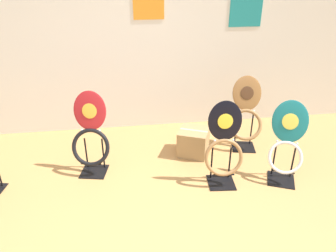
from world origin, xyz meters
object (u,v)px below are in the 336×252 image
(toilet_seat_display_crimson_swirl, at_px, (91,137))
(storage_box, at_px, (193,142))
(toilet_seat_display_jazz_black, at_px, (224,149))
(toilet_seat_display_teal_sax, at_px, (287,143))
(toilet_seat_display_woodgrain, at_px, (246,115))

(toilet_seat_display_crimson_swirl, bearing_deg, storage_box, 10.72)
(toilet_seat_display_crimson_swirl, xyz_separation_m, toilet_seat_display_jazz_black, (1.36, -0.41, -0.01))
(toilet_seat_display_crimson_swirl, relative_size, storage_box, 2.05)
(toilet_seat_display_crimson_swirl, xyz_separation_m, storage_box, (1.19, 0.23, -0.28))
(toilet_seat_display_jazz_black, relative_size, storage_box, 2.04)
(toilet_seat_display_teal_sax, bearing_deg, storage_box, 142.87)
(toilet_seat_display_teal_sax, height_order, toilet_seat_display_jazz_black, toilet_seat_display_jazz_black)
(toilet_seat_display_woodgrain, distance_m, toilet_seat_display_teal_sax, 0.75)
(toilet_seat_display_teal_sax, relative_size, toilet_seat_display_crimson_swirl, 0.93)
(toilet_seat_display_woodgrain, xyz_separation_m, toilet_seat_display_teal_sax, (0.18, -0.73, 0.01))
(toilet_seat_display_teal_sax, relative_size, toilet_seat_display_jazz_black, 0.94)
(toilet_seat_display_crimson_swirl, distance_m, toilet_seat_display_jazz_black, 1.42)
(toilet_seat_display_teal_sax, distance_m, toilet_seat_display_jazz_black, 0.68)
(toilet_seat_display_teal_sax, bearing_deg, toilet_seat_display_jazz_black, 179.48)
(toilet_seat_display_teal_sax, xyz_separation_m, toilet_seat_display_jazz_black, (-0.68, 0.01, -0.01))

